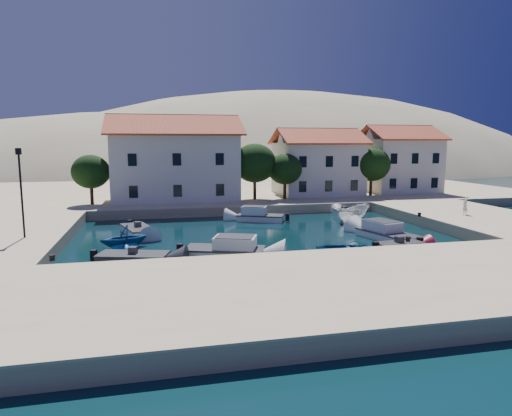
% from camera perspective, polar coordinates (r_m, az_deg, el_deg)
% --- Properties ---
extents(ground, '(400.00, 400.00, 0.00)m').
position_cam_1_polar(ground, '(28.59, 5.27, -7.26)').
color(ground, black).
rests_on(ground, ground).
extents(quay_south, '(52.00, 12.00, 1.00)m').
position_cam_1_polar(quay_south, '(23.07, 9.99, -9.89)').
color(quay_south, '#C1B384').
rests_on(quay_south, ground).
extents(quay_east, '(11.00, 20.00, 1.00)m').
position_cam_1_polar(quay_east, '(46.99, 25.68, -1.29)').
color(quay_east, '#C1B384').
rests_on(quay_east, ground).
extents(quay_west, '(8.00, 20.00, 1.00)m').
position_cam_1_polar(quay_west, '(38.28, -28.35, -3.48)').
color(quay_west, '#C1B384').
rests_on(quay_west, ground).
extents(quay_north, '(80.00, 36.00, 1.00)m').
position_cam_1_polar(quay_north, '(65.43, -3.43, 1.99)').
color(quay_north, '#C1B384').
rests_on(quay_north, ground).
extents(hills, '(254.00, 176.00, 99.00)m').
position_cam_1_polar(hills, '(155.74, -1.77, -3.23)').
color(hills, tan).
rests_on(hills, ground).
extents(building_left, '(14.70, 9.45, 9.70)m').
position_cam_1_polar(building_left, '(54.25, -10.13, 6.34)').
color(building_left, silver).
rests_on(building_left, quay_north).
extents(building_mid, '(10.50, 8.40, 8.30)m').
position_cam_1_polar(building_mid, '(58.95, 7.68, 5.84)').
color(building_mid, silver).
rests_on(building_mid, quay_north).
extents(building_right, '(9.45, 8.40, 8.80)m').
position_cam_1_polar(building_right, '(64.99, 17.39, 5.98)').
color(building_right, silver).
rests_on(building_right, quay_north).
extents(trees, '(37.30, 5.30, 6.45)m').
position_cam_1_polar(trees, '(53.34, 1.44, 5.25)').
color(trees, '#382314').
rests_on(trees, quay_north).
extents(lamppost, '(0.35, 0.25, 6.22)m').
position_cam_1_polar(lamppost, '(35.40, -27.33, 2.67)').
color(lamppost, black).
rests_on(lamppost, quay_west).
extents(bollards, '(29.36, 9.56, 0.30)m').
position_cam_1_polar(bollards, '(32.78, 7.85, -3.23)').
color(bollards, black).
rests_on(bollards, ground).
extents(motorboat_grey_sw, '(4.75, 3.10, 1.25)m').
position_cam_1_polar(motorboat_grey_sw, '(30.20, -15.10, -6.10)').
color(motorboat_grey_sw, '#303135').
rests_on(motorboat_grey_sw, ground).
extents(cabin_cruiser_south, '(5.72, 3.95, 1.60)m').
position_cam_1_polar(cabin_cruiser_south, '(30.69, -3.97, -5.25)').
color(cabin_cruiser_south, silver).
rests_on(cabin_cruiser_south, ground).
extents(rowboat_south, '(5.91, 4.85, 1.07)m').
position_cam_1_polar(rowboat_south, '(31.67, 12.27, -5.88)').
color(rowboat_south, '#19528C').
rests_on(rowboat_south, ground).
extents(motorboat_red_se, '(3.54, 1.94, 1.25)m').
position_cam_1_polar(motorboat_red_se, '(33.86, 17.45, -4.64)').
color(motorboat_red_se, maroon).
rests_on(motorboat_red_se, ground).
extents(cabin_cruiser_east, '(3.48, 5.88, 1.60)m').
position_cam_1_polar(cabin_cruiser_east, '(37.34, 16.22, -3.12)').
color(cabin_cruiser_east, silver).
rests_on(cabin_cruiser_east, ground).
extents(boat_east, '(4.75, 3.67, 1.74)m').
position_cam_1_polar(boat_east, '(45.28, 12.00, -1.63)').
color(boat_east, silver).
rests_on(boat_east, ground).
extents(motorboat_white_ne, '(1.82, 3.36, 1.25)m').
position_cam_1_polar(motorboat_white_ne, '(48.09, 10.95, -0.66)').
color(motorboat_white_ne, silver).
rests_on(motorboat_white_ne, ground).
extents(rowboat_west, '(4.35, 4.10, 1.83)m').
position_cam_1_polar(rowboat_west, '(34.62, -16.11, -4.81)').
color(rowboat_west, '#19528C').
rests_on(rowboat_west, ground).
extents(motorboat_white_west, '(3.16, 4.82, 1.25)m').
position_cam_1_polar(motorboat_white_west, '(39.38, -14.54, -2.75)').
color(motorboat_white_west, silver).
rests_on(motorboat_white_west, ground).
extents(cabin_cruiser_north, '(4.90, 3.56, 1.60)m').
position_cam_1_polar(cabin_cruiser_north, '(44.36, 0.56, -1.02)').
color(cabin_cruiser_north, silver).
rests_on(cabin_cruiser_north, ground).
extents(pedestrian, '(0.64, 0.49, 1.57)m').
position_cam_1_polar(pedestrian, '(46.05, 24.67, 0.21)').
color(pedestrian, silver).
rests_on(pedestrian, quay_east).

